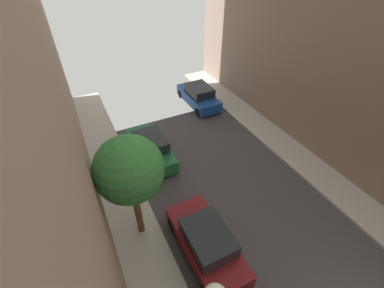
# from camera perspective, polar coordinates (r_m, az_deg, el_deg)

# --- Properties ---
(parked_car_left_3) EXTENTS (1.78, 4.20, 1.57)m
(parked_car_left_3) POSITION_cam_1_polar(r_m,az_deg,el_deg) (11.04, 3.20, -20.87)
(parked_car_left_3) COLOR maroon
(parked_car_left_3) RESTS_ON ground
(parked_car_left_4) EXTENTS (1.78, 4.20, 1.57)m
(parked_car_left_4) POSITION_cam_1_polar(r_m,az_deg,el_deg) (15.12, -9.11, -0.85)
(parked_car_left_4) COLOR #1E6638
(parked_car_left_4) RESTS_ON ground
(parked_car_right_2) EXTENTS (1.78, 4.20, 1.57)m
(parked_car_right_2) POSITION_cam_1_polar(r_m,az_deg,el_deg) (20.17, 1.47, 10.53)
(parked_car_right_2) COLOR #194799
(parked_car_right_2) RESTS_ON ground
(street_tree_0) EXTENTS (2.54, 2.54, 4.95)m
(street_tree_0) POSITION_cam_1_polar(r_m,az_deg,el_deg) (9.43, -13.65, -5.59)
(street_tree_0) COLOR brown
(street_tree_0) RESTS_ON sidewalk_left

